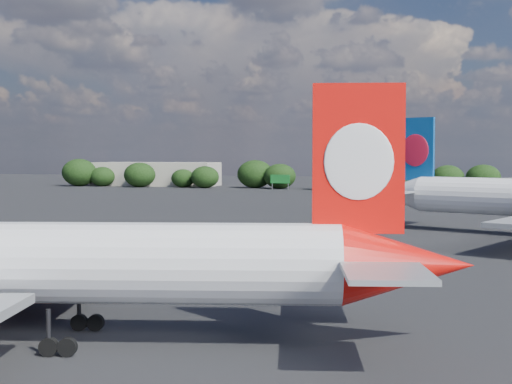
# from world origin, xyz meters

# --- Properties ---
(ground) EXTENTS (500.00, 500.00, 0.00)m
(ground) POSITION_xyz_m (0.00, 60.00, 0.00)
(ground) COLOR black
(ground) RESTS_ON ground
(qantas_airliner) EXTENTS (44.11, 42.16, 14.46)m
(qantas_airliner) POSITION_xyz_m (7.66, -0.01, 4.40)
(qantas_airliner) COLOR white
(qantas_airliner) RESTS_ON ground
(terminal_building) EXTENTS (42.00, 16.00, 8.00)m
(terminal_building) POSITION_xyz_m (-65.00, 192.00, 4.00)
(terminal_building) COLOR #A59F8E
(terminal_building) RESTS_ON ground
(highway_sign) EXTENTS (6.00, 0.30, 4.50)m
(highway_sign) POSITION_xyz_m (-18.00, 176.00, 3.13)
(highway_sign) COLOR #125D20
(highway_sign) RESTS_ON ground
(billboard_yellow) EXTENTS (5.00, 0.30, 5.50)m
(billboard_yellow) POSITION_xyz_m (12.00, 182.00, 3.87)
(billboard_yellow) COLOR gold
(billboard_yellow) RESTS_ON ground
(horizon_treeline) EXTENTS (204.28, 15.94, 9.22)m
(horizon_treeline) POSITION_xyz_m (8.02, 181.17, 3.96)
(horizon_treeline) COLOR black
(horizon_treeline) RESTS_ON ground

